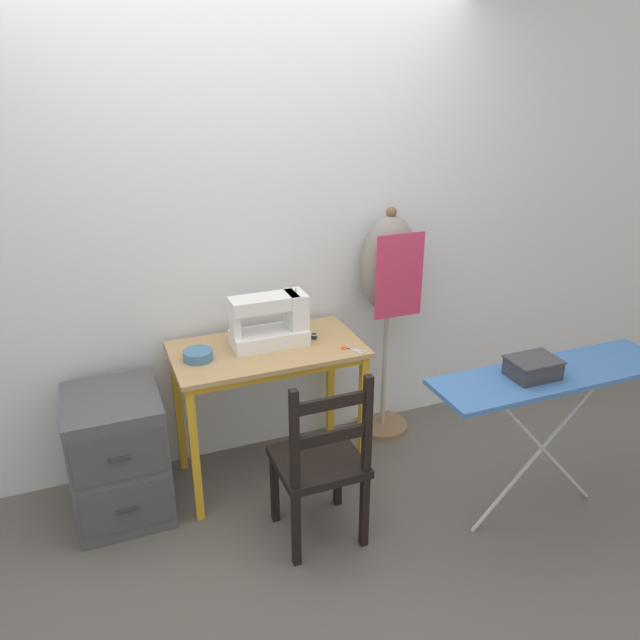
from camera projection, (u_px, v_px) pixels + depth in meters
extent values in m
plane|color=#5B5651|center=(287.00, 501.00, 3.29)|extent=(14.00, 14.00, 0.00)
cube|color=silver|center=(246.00, 238.00, 3.32)|extent=(10.00, 0.05, 2.55)
cube|color=tan|center=(267.00, 349.00, 3.23)|extent=(0.98, 0.54, 0.02)
cube|color=gold|center=(281.00, 374.00, 3.04)|extent=(0.90, 0.03, 0.04)
cube|color=gold|center=(195.00, 455.00, 3.03)|extent=(0.04, 0.04, 0.75)
cube|color=gold|center=(363.00, 419.00, 3.34)|extent=(0.04, 0.04, 0.75)
cube|color=gold|center=(179.00, 410.00, 3.42)|extent=(0.04, 0.04, 0.75)
cube|color=gold|center=(330.00, 381.00, 3.73)|extent=(0.04, 0.04, 0.75)
cube|color=white|center=(269.00, 337.00, 3.24)|extent=(0.39, 0.19, 0.08)
cube|color=white|center=(296.00, 310.00, 3.24)|extent=(0.09, 0.16, 0.19)
cube|color=white|center=(264.00, 303.00, 3.16)|extent=(0.35, 0.14, 0.07)
cube|color=white|center=(235.00, 325.00, 3.14)|extent=(0.04, 0.10, 0.12)
cylinder|color=#B22D2D|center=(306.00, 308.00, 3.26)|extent=(0.02, 0.06, 0.06)
cylinder|color=#99999E|center=(296.00, 290.00, 3.20)|extent=(0.01, 0.01, 0.02)
cylinder|color=teal|center=(198.00, 355.00, 3.08)|extent=(0.15, 0.15, 0.05)
cylinder|color=#243D54|center=(198.00, 351.00, 3.07)|extent=(0.12, 0.12, 0.01)
cube|color=silver|center=(356.00, 350.00, 3.19)|extent=(0.08, 0.08, 0.00)
cube|color=silver|center=(355.00, 351.00, 3.18)|extent=(0.06, 0.09, 0.00)
torus|color=#DB511E|center=(344.00, 348.00, 3.21)|extent=(0.03, 0.03, 0.01)
torus|color=#DB511E|center=(344.00, 348.00, 3.21)|extent=(0.03, 0.03, 0.01)
cylinder|color=black|center=(314.00, 337.00, 3.31)|extent=(0.03, 0.03, 0.03)
cylinder|color=beige|center=(314.00, 334.00, 3.30)|extent=(0.04, 0.04, 0.00)
cylinder|color=beige|center=(314.00, 339.00, 3.31)|extent=(0.04, 0.04, 0.00)
cube|color=black|center=(318.00, 462.00, 2.92)|extent=(0.40, 0.38, 0.04)
cube|color=black|center=(275.00, 488.00, 3.09)|extent=(0.04, 0.04, 0.39)
cube|color=black|center=(338.00, 472.00, 3.20)|extent=(0.04, 0.04, 0.39)
cube|color=black|center=(296.00, 529.00, 2.81)|extent=(0.04, 0.04, 0.39)
cube|color=black|center=(364.00, 511.00, 2.93)|extent=(0.04, 0.04, 0.39)
cube|color=black|center=(294.00, 440.00, 2.63)|extent=(0.04, 0.04, 0.48)
cube|color=black|center=(367.00, 424.00, 2.74)|extent=(0.04, 0.04, 0.48)
cube|color=black|center=(332.00, 403.00, 2.63)|extent=(0.34, 0.02, 0.06)
cube|color=black|center=(332.00, 437.00, 2.69)|extent=(0.34, 0.02, 0.06)
cube|color=#4C4C51|center=(119.00, 455.00, 3.11)|extent=(0.45, 0.49, 0.66)
cube|color=#46464B|center=(119.00, 458.00, 2.84)|extent=(0.42, 0.01, 0.24)
cube|color=#333338|center=(120.00, 460.00, 2.83)|extent=(0.10, 0.01, 0.02)
cube|color=#46464B|center=(127.00, 510.00, 2.95)|extent=(0.42, 0.01, 0.24)
cube|color=#333338|center=(127.00, 511.00, 2.94)|extent=(0.10, 0.01, 0.02)
cylinder|color=#846647|center=(382.00, 425.00, 3.95)|extent=(0.32, 0.32, 0.03)
cylinder|color=#ADA89E|center=(385.00, 363.00, 3.78)|extent=(0.03, 0.03, 0.85)
ellipsoid|color=gray|center=(389.00, 265.00, 3.53)|extent=(0.34, 0.24, 0.57)
sphere|color=brown|center=(391.00, 212.00, 3.42)|extent=(0.06, 0.06, 0.06)
cube|color=#C63356|center=(399.00, 276.00, 3.44)|extent=(0.29, 0.01, 0.48)
cube|color=#3D6BAD|center=(554.00, 374.00, 2.89)|extent=(1.20, 0.33, 0.02)
cylinder|color=#B7B7BC|center=(542.00, 448.00, 3.05)|extent=(0.74, 0.02, 0.81)
cylinder|color=#B7B7BC|center=(542.00, 448.00, 3.05)|extent=(0.74, 0.02, 0.81)
cube|color=#333338|center=(533.00, 368.00, 2.83)|extent=(0.22, 0.16, 0.08)
cube|color=#38383D|center=(534.00, 359.00, 2.81)|extent=(0.23, 0.17, 0.01)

